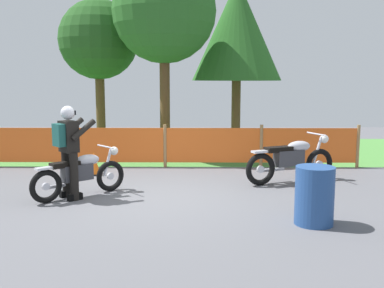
{
  "coord_description": "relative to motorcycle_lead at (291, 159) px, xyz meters",
  "views": [
    {
      "loc": [
        0.78,
        -8.27,
        2.19
      ],
      "look_at": [
        0.68,
        0.59,
        0.9
      ],
      "focal_mm": 42.98,
      "sensor_mm": 36.0,
      "label": 1
    }
  ],
  "objects": [
    {
      "name": "barrier_fence",
      "position": [
        -2.76,
        1.6,
        0.05
      ],
      "size": [
        9.48,
        0.08,
        1.05
      ],
      "color": "#997547",
      "rests_on": "ground"
    },
    {
      "name": "tree_near_right",
      "position": [
        -0.77,
        4.86,
        3.11
      ],
      "size": [
        2.74,
        2.74,
        5.14
      ],
      "color": "brown",
      "rests_on": "ground"
    },
    {
      "name": "tree_leftmost",
      "position": [
        -4.97,
        4.71,
        2.81
      ],
      "size": [
        2.41,
        2.41,
        4.53
      ],
      "color": "brown",
      "rests_on": "ground"
    },
    {
      "name": "traffic_cone",
      "position": [
        -4.31,
        0.68,
        -0.23
      ],
      "size": [
        0.32,
        0.32,
        0.53
      ],
      "color": "black",
      "rests_on": "ground"
    },
    {
      "name": "motorcycle_trailing",
      "position": [
        -4.13,
        -1.23,
        -0.05
      ],
      "size": [
        1.48,
        1.34,
        0.9
      ],
      "rotation": [
        0.0,
        0.0,
        0.73
      ],
      "color": "black",
      "rests_on": "ground"
    },
    {
      "name": "ground",
      "position": [
        -2.76,
        -1.21,
        -0.5
      ],
      "size": [
        24.0,
        24.0,
        0.02
      ],
      "primitive_type": "cube",
      "color": "#5B5B60"
    },
    {
      "name": "spare_drum",
      "position": [
        -0.22,
        -2.79,
        -0.05
      ],
      "size": [
        0.58,
        0.58,
        0.88
      ],
      "primitive_type": "cylinder",
      "color": "navy",
      "rests_on": "ground"
    },
    {
      "name": "grass_verge",
      "position": [
        -2.76,
        4.2,
        -0.48
      ],
      "size": [
        24.0,
        5.21,
        0.01
      ],
      "primitive_type": "cube",
      "color": "#4C8C3D",
      "rests_on": "ground"
    },
    {
      "name": "rider_trailing",
      "position": [
        -4.29,
        -1.37,
        0.46
      ],
      "size": [
        0.77,
        0.75,
        1.69
      ],
      "rotation": [
        0.0,
        0.0,
        0.73
      ],
      "color": "black",
      "rests_on": "ground"
    },
    {
      "name": "tree_near_left",
      "position": [
        -2.88,
        3.33,
        3.46
      ],
      "size": [
        2.83,
        2.83,
        5.39
      ],
      "color": "brown",
      "rests_on": "ground"
    },
    {
      "name": "motorcycle_lead",
      "position": [
        0.0,
        0.0,
        0.0
      ],
      "size": [
        2.0,
        1.02,
        1.01
      ],
      "rotation": [
        0.0,
        0.0,
        0.41
      ],
      "color": "black",
      "rests_on": "ground"
    }
  ]
}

